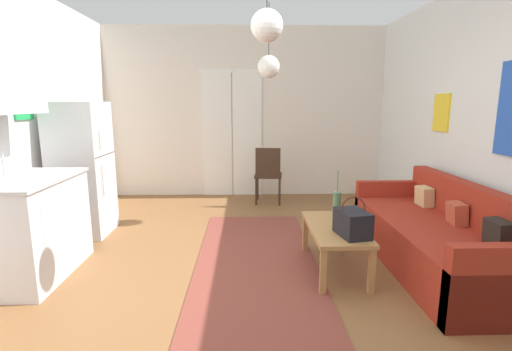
{
  "coord_description": "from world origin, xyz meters",
  "views": [
    {
      "loc": [
        0.02,
        -2.96,
        1.55
      ],
      "look_at": [
        0.12,
        1.06,
        0.77
      ],
      "focal_mm": 26.19,
      "sensor_mm": 36.0,
      "label": 1
    }
  ],
  "objects_px": {
    "pendant_lamp_near": "(267,26)",
    "accent_chair": "(268,172)",
    "coffee_table": "(335,232)",
    "bamboo_vase": "(337,205)",
    "handbag": "(353,223)",
    "refrigerator": "(82,169)",
    "couch": "(440,239)",
    "pendant_lamp_far": "(269,67)"
  },
  "relations": [
    {
      "from": "pendant_lamp_far",
      "to": "coffee_table",
      "type": "bearing_deg",
      "value": -72.23
    },
    {
      "from": "couch",
      "to": "accent_chair",
      "type": "distance_m",
      "value": 2.8
    },
    {
      "from": "coffee_table",
      "to": "pendant_lamp_far",
      "type": "height_order",
      "value": "pendant_lamp_far"
    },
    {
      "from": "handbag",
      "to": "refrigerator",
      "type": "xyz_separation_m",
      "value": [
        -2.85,
        1.36,
        0.24
      ]
    },
    {
      "from": "coffee_table",
      "to": "bamboo_vase",
      "type": "xyz_separation_m",
      "value": [
        0.08,
        0.28,
        0.19
      ]
    },
    {
      "from": "bamboo_vase",
      "to": "pendant_lamp_near",
      "type": "relative_size",
      "value": 0.61
    },
    {
      "from": "coffee_table",
      "to": "refrigerator",
      "type": "xyz_separation_m",
      "value": [
        -2.77,
        1.11,
        0.41
      ]
    },
    {
      "from": "refrigerator",
      "to": "coffee_table",
      "type": "bearing_deg",
      "value": -21.86
    },
    {
      "from": "coffee_table",
      "to": "bamboo_vase",
      "type": "height_order",
      "value": "bamboo_vase"
    },
    {
      "from": "couch",
      "to": "pendant_lamp_far",
      "type": "distance_m",
      "value": 2.83
    },
    {
      "from": "couch",
      "to": "pendant_lamp_far",
      "type": "bearing_deg",
      "value": 133.97
    },
    {
      "from": "coffee_table",
      "to": "pendant_lamp_far",
      "type": "distance_m",
      "value": 2.39
    },
    {
      "from": "bamboo_vase",
      "to": "handbag",
      "type": "distance_m",
      "value": 0.53
    },
    {
      "from": "couch",
      "to": "handbag",
      "type": "distance_m",
      "value": 1.02
    },
    {
      "from": "couch",
      "to": "bamboo_vase",
      "type": "relative_size",
      "value": 4.6
    },
    {
      "from": "bamboo_vase",
      "to": "handbag",
      "type": "bearing_deg",
      "value": -89.0
    },
    {
      "from": "coffee_table",
      "to": "bamboo_vase",
      "type": "relative_size",
      "value": 2.11
    },
    {
      "from": "bamboo_vase",
      "to": "pendant_lamp_far",
      "type": "xyz_separation_m",
      "value": [
        -0.61,
        1.38,
        1.45
      ]
    },
    {
      "from": "handbag",
      "to": "pendant_lamp_near",
      "type": "height_order",
      "value": "pendant_lamp_near"
    },
    {
      "from": "accent_chair",
      "to": "handbag",
      "type": "bearing_deg",
      "value": 107.86
    },
    {
      "from": "accent_chair",
      "to": "pendant_lamp_near",
      "type": "relative_size",
      "value": 1.15
    },
    {
      "from": "pendant_lamp_near",
      "to": "accent_chair",
      "type": "bearing_deg",
      "value": 86.22
    },
    {
      "from": "couch",
      "to": "coffee_table",
      "type": "relative_size",
      "value": 2.19
    },
    {
      "from": "couch",
      "to": "pendant_lamp_far",
      "type": "xyz_separation_m",
      "value": [
        -1.55,
        1.61,
        1.74
      ]
    },
    {
      "from": "accent_chair",
      "to": "pendant_lamp_near",
      "type": "distance_m",
      "value": 3.1
    },
    {
      "from": "couch",
      "to": "pendant_lamp_near",
      "type": "xyz_separation_m",
      "value": [
        -1.68,
        -0.27,
        1.87
      ]
    },
    {
      "from": "couch",
      "to": "bamboo_vase",
      "type": "xyz_separation_m",
      "value": [
        -0.94,
        0.23,
        0.29
      ]
    },
    {
      "from": "refrigerator",
      "to": "accent_chair",
      "type": "relative_size",
      "value": 1.76
    },
    {
      "from": "accent_chair",
      "to": "pendant_lamp_near",
      "type": "xyz_separation_m",
      "value": [
        -0.17,
        -2.63,
        1.64
      ]
    },
    {
      "from": "pendant_lamp_far",
      "to": "refrigerator",
      "type": "bearing_deg",
      "value": -166.33
    },
    {
      "from": "couch",
      "to": "accent_chair",
      "type": "height_order",
      "value": "accent_chair"
    },
    {
      "from": "handbag",
      "to": "accent_chair",
      "type": "xyz_separation_m",
      "value": [
        -0.57,
        2.65,
        -0.05
      ]
    },
    {
      "from": "accent_chair",
      "to": "pendant_lamp_far",
      "type": "relative_size",
      "value": 0.97
    },
    {
      "from": "refrigerator",
      "to": "pendant_lamp_far",
      "type": "distance_m",
      "value": 2.61
    },
    {
      "from": "pendant_lamp_near",
      "to": "handbag",
      "type": "bearing_deg",
      "value": -1.93
    },
    {
      "from": "refrigerator",
      "to": "handbag",
      "type": "bearing_deg",
      "value": -25.53
    },
    {
      "from": "accent_chair",
      "to": "pendant_lamp_near",
      "type": "bearing_deg",
      "value": 91.97
    },
    {
      "from": "handbag",
      "to": "refrigerator",
      "type": "relative_size",
      "value": 0.23
    },
    {
      "from": "accent_chair",
      "to": "refrigerator",
      "type": "bearing_deg",
      "value": 35.18
    },
    {
      "from": "couch",
      "to": "pendant_lamp_near",
      "type": "bearing_deg",
      "value": -170.69
    },
    {
      "from": "coffee_table",
      "to": "accent_chair",
      "type": "xyz_separation_m",
      "value": [
        -0.48,
        2.4,
        0.13
      ]
    },
    {
      "from": "handbag",
      "to": "pendant_lamp_near",
      "type": "bearing_deg",
      "value": 178.07
    }
  ]
}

